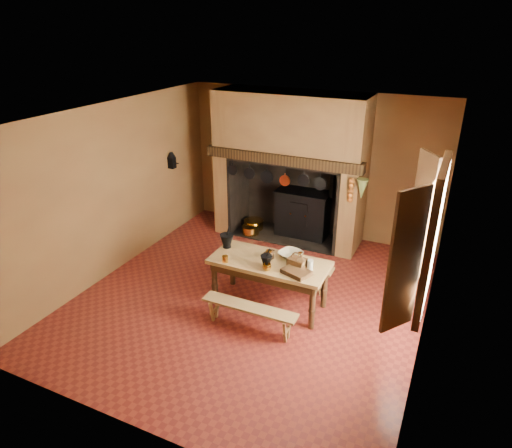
{
  "coord_description": "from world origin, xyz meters",
  "views": [
    {
      "loc": [
        2.59,
        -5.41,
        3.96
      ],
      "look_at": [
        -0.06,
        0.3,
        1.12
      ],
      "focal_mm": 32.0,
      "sensor_mm": 36.0,
      "label": 1
    }
  ],
  "objects": [
    {
      "name": "chimney_breast",
      "position": [
        -0.3,
        2.31,
        1.81
      ],
      "size": [
        2.95,
        0.96,
        2.8
      ],
      "color": "olive",
      "rests_on": "floor"
    },
    {
      "name": "coffee_grinder",
      "position": [
        0.28,
        0.0,
        0.81
      ],
      "size": [
        0.16,
        0.13,
        0.17
      ],
      "rotation": [
        0.0,
        0.0,
        -0.25
      ],
      "color": "#321F10",
      "rests_on": "work_table"
    },
    {
      "name": "mortar_small",
      "position": [
        0.34,
        -0.23,
        0.85
      ],
      "size": [
        0.17,
        0.17,
        0.3
      ],
      "rotation": [
        0.0,
        0.0,
        -0.19
      ],
      "color": "black",
      "rests_on": "work_table"
    },
    {
      "name": "mortar_large",
      "position": [
        -0.45,
        0.07,
        0.87
      ],
      "size": [
        0.21,
        0.21,
        0.36
      ],
      "rotation": [
        0.0,
        0.0,
        -0.35
      ],
      "color": "black",
      "rests_on": "work_table"
    },
    {
      "name": "onion_string",
      "position": [
        1.0,
        1.79,
        1.33
      ],
      "size": [
        0.12,
        0.1,
        0.46
      ],
      "primitive_type": null,
      "color": "#AE5920",
      "rests_on": "chimney_breast"
    },
    {
      "name": "hanging_pans",
      "position": [
        -0.34,
        1.81,
        1.36
      ],
      "size": [
        1.92,
        0.29,
        0.27
      ],
      "color": "black",
      "rests_on": "chimney_breast"
    },
    {
      "name": "wall_front",
      "position": [
        0.0,
        -2.75,
        1.4
      ],
      "size": [
        5.0,
        0.02,
        2.8
      ],
      "primitive_type": "cube",
      "color": "olive",
      "rests_on": "floor"
    },
    {
      "name": "wicker_basket",
      "position": [
        0.74,
        -0.06,
        0.83
      ],
      "size": [
        0.27,
        0.22,
        0.24
      ],
      "rotation": [
        0.0,
        0.0,
        -0.18
      ],
      "color": "#492B16",
      "rests_on": "work_table"
    },
    {
      "name": "window",
      "position": [
        2.35,
        -0.4,
        1.7
      ],
      "size": [
        0.39,
        1.75,
        1.76
      ],
      "color": "white",
      "rests_on": "wall_right"
    },
    {
      "name": "wall_coffee_mill",
      "position": [
        -2.42,
        1.55,
        1.52
      ],
      "size": [
        0.23,
        0.16,
        0.31
      ],
      "color": "black",
      "rests_on": "wall_left"
    },
    {
      "name": "wooden_tray",
      "position": [
        0.8,
        -0.24,
        0.78
      ],
      "size": [
        0.44,
        0.38,
        0.06
      ],
      "primitive_type": "cube",
      "rotation": [
        0.0,
        0.0,
        -0.35
      ],
      "color": "#321F10",
      "rests_on": "work_table"
    },
    {
      "name": "brass_mug_b",
      "position": [
        0.68,
        0.24,
        0.79
      ],
      "size": [
        0.08,
        0.08,
        0.08
      ],
      "primitive_type": "cylinder",
      "rotation": [
        0.0,
        0.0,
        0.23
      ],
      "color": "gold",
      "rests_on": "work_table"
    },
    {
      "name": "iron_range",
      "position": [
        -0.04,
        2.45,
        0.48
      ],
      "size": [
        1.12,
        0.55,
        1.6
      ],
      "color": "black",
      "rests_on": "floor"
    },
    {
      "name": "bench_front",
      "position": [
        0.32,
        -0.73,
        0.29
      ],
      "size": [
        1.37,
        0.24,
        0.38
      ],
      "color": "#A4834B",
      "rests_on": "floor"
    },
    {
      "name": "mixing_bowl",
      "position": [
        0.55,
        0.18,
        0.79
      ],
      "size": [
        0.42,
        0.42,
        0.08
      ],
      "primitive_type": "imported",
      "rotation": [
        0.0,
        0.0,
        -0.28
      ],
      "color": "#B2AD89",
      "rests_on": "work_table"
    },
    {
      "name": "back_wall",
      "position": [
        0.0,
        2.75,
        1.4
      ],
      "size": [
        5.0,
        0.02,
        2.8
      ],
      "primitive_type": "cube",
      "color": "olive",
      "rests_on": "floor"
    },
    {
      "name": "brass_mug_a",
      "position": [
        -0.25,
        -0.36,
        0.8
      ],
      "size": [
        0.09,
        0.09,
        0.1
      ],
      "primitive_type": "cylinder",
      "rotation": [
        0.0,
        0.0,
        0.07
      ],
      "color": "gold",
      "rests_on": "work_table"
    },
    {
      "name": "floor",
      "position": [
        0.0,
        0.0,
        0.0
      ],
      "size": [
        5.5,
        5.5,
        0.0
      ],
      "primitive_type": "plane",
      "color": "maroon",
      "rests_on": "ground"
    },
    {
      "name": "bench_back",
      "position": [
        0.32,
        0.56,
        0.33
      ],
      "size": [
        1.58,
        0.28,
        0.44
      ],
      "color": "#A4834B",
      "rests_on": "floor"
    },
    {
      "name": "work_table",
      "position": [
        0.32,
        -0.05,
        0.63
      ],
      "size": [
        1.73,
        0.77,
        0.75
      ],
      "color": "#A4834B",
      "rests_on": "floor"
    },
    {
      "name": "ceiling",
      "position": [
        0.0,
        0.0,
        2.8
      ],
      "size": [
        5.5,
        5.5,
        0.0
      ],
      "primitive_type": "plane",
      "rotation": [
        3.14,
        0.0,
        0.0
      ],
      "color": "silver",
      "rests_on": "back_wall"
    },
    {
      "name": "wall_right",
      "position": [
        2.5,
        0.0,
        1.4
      ],
      "size": [
        0.02,
        5.5,
        2.8
      ],
      "primitive_type": "cube",
      "color": "olive",
      "rests_on": "floor"
    },
    {
      "name": "glass_jar",
      "position": [
        0.93,
        -0.04,
        0.82
      ],
      "size": [
        0.11,
        0.11,
        0.15
      ],
      "primitive_type": "cylinder",
      "rotation": [
        0.0,
        0.0,
        0.35
      ],
      "color": "beige",
      "rests_on": "work_table"
    },
    {
      "name": "herb_bunch",
      "position": [
        1.18,
        1.79,
        1.38
      ],
      "size": [
        0.2,
        0.2,
        0.35
      ],
      "primitive_type": "cone",
      "rotation": [
        3.14,
        0.0,
        0.0
      ],
      "color": "#5C6A32",
      "rests_on": "chimney_breast"
    },
    {
      "name": "wall_left",
      "position": [
        -2.5,
        0.0,
        1.4
      ],
      "size": [
        0.02,
        5.5,
        2.8
      ],
      "primitive_type": "cube",
      "color": "olive",
      "rests_on": "floor"
    },
    {
      "name": "stoneware_crock",
      "position": [
        0.81,
        -0.09,
        0.82
      ],
      "size": [
        0.14,
        0.14,
        0.15
      ],
      "primitive_type": "cylinder",
      "rotation": [
        0.0,
        0.0,
        0.17
      ],
      "color": "#52381E",
      "rests_on": "work_table"
    },
    {
      "name": "hearth_pans",
      "position": [
        -1.05,
        2.22,
        0.09
      ],
      "size": [
        0.51,
        0.62,
        0.2
      ],
      "color": "gold",
      "rests_on": "floor"
    },
    {
      "name": "brass_cup",
      "position": [
        0.39,
        -0.32,
        0.8
      ],
      "size": [
        0.13,
        0.13,
        0.1
      ],
      "primitive_type": "imported",
      "rotation": [
        0.0,
        0.0,
        -0.03
      ],
      "color": "gold",
      "rests_on": "work_table"
    }
  ]
}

